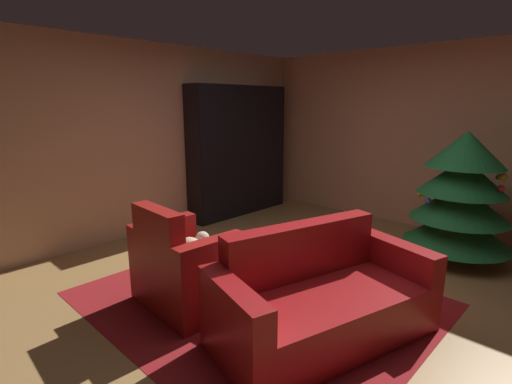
{
  "coord_description": "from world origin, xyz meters",
  "views": [
    {
      "loc": [
        2.04,
        -2.69,
        1.78
      ],
      "look_at": [
        -0.49,
        -0.05,
        0.92
      ],
      "focal_mm": 26.81,
      "sensor_mm": 36.0,
      "label": 1
    }
  ],
  "objects_px": {
    "coffee_table": "(264,259)",
    "armchair_red": "(184,270)",
    "bottle_on_table": "(279,250)",
    "decorated_tree": "(461,196)",
    "couch_red": "(321,301)",
    "bookshelf_unit": "(245,152)",
    "book_stack_on_table": "(263,247)"
  },
  "relations": [
    {
      "from": "couch_red",
      "to": "bottle_on_table",
      "type": "height_order",
      "value": "couch_red"
    },
    {
      "from": "book_stack_on_table",
      "to": "bottle_on_table",
      "type": "distance_m",
      "value": 0.28
    },
    {
      "from": "couch_red",
      "to": "book_stack_on_table",
      "type": "height_order",
      "value": "couch_red"
    },
    {
      "from": "armchair_red",
      "to": "coffee_table",
      "type": "xyz_separation_m",
      "value": [
        0.49,
        0.52,
        0.08
      ]
    },
    {
      "from": "coffee_table",
      "to": "decorated_tree",
      "type": "distance_m",
      "value": 2.49
    },
    {
      "from": "armchair_red",
      "to": "couch_red",
      "type": "xyz_separation_m",
      "value": [
        1.14,
        0.46,
        -0.05
      ]
    },
    {
      "from": "bookshelf_unit",
      "to": "bottle_on_table",
      "type": "relative_size",
      "value": 6.48
    },
    {
      "from": "armchair_red",
      "to": "decorated_tree",
      "type": "height_order",
      "value": "decorated_tree"
    },
    {
      "from": "book_stack_on_table",
      "to": "bookshelf_unit",
      "type": "bearing_deg",
      "value": 138.41
    },
    {
      "from": "armchair_red",
      "to": "book_stack_on_table",
      "type": "height_order",
      "value": "armchair_red"
    },
    {
      "from": "bookshelf_unit",
      "to": "decorated_tree",
      "type": "relative_size",
      "value": 1.38
    },
    {
      "from": "armchair_red",
      "to": "decorated_tree",
      "type": "bearing_deg",
      "value": 63.48
    },
    {
      "from": "bookshelf_unit",
      "to": "couch_red",
      "type": "relative_size",
      "value": 1.09
    },
    {
      "from": "armchair_red",
      "to": "bottle_on_table",
      "type": "xyz_separation_m",
      "value": [
        0.7,
        0.48,
        0.24
      ]
    },
    {
      "from": "couch_red",
      "to": "bookshelf_unit",
      "type": "bearing_deg",
      "value": 144.73
    },
    {
      "from": "bottle_on_table",
      "to": "decorated_tree",
      "type": "xyz_separation_m",
      "value": [
        0.71,
        2.33,
        0.17
      ]
    },
    {
      "from": "armchair_red",
      "to": "bottle_on_table",
      "type": "height_order",
      "value": "armchair_red"
    },
    {
      "from": "bookshelf_unit",
      "to": "coffee_table",
      "type": "height_order",
      "value": "bookshelf_unit"
    },
    {
      "from": "decorated_tree",
      "to": "armchair_red",
      "type": "bearing_deg",
      "value": -116.52
    },
    {
      "from": "bookshelf_unit",
      "to": "coffee_table",
      "type": "distance_m",
      "value": 3.1
    },
    {
      "from": "bookshelf_unit",
      "to": "decorated_tree",
      "type": "distance_m",
      "value": 3.22
    },
    {
      "from": "coffee_table",
      "to": "decorated_tree",
      "type": "height_order",
      "value": "decorated_tree"
    },
    {
      "from": "couch_red",
      "to": "book_stack_on_table",
      "type": "distance_m",
      "value": 0.74
    },
    {
      "from": "decorated_tree",
      "to": "bookshelf_unit",
      "type": "bearing_deg",
      "value": -174.98
    },
    {
      "from": "armchair_red",
      "to": "decorated_tree",
      "type": "xyz_separation_m",
      "value": [
        1.41,
        2.82,
        0.41
      ]
    },
    {
      "from": "bottle_on_table",
      "to": "decorated_tree",
      "type": "bearing_deg",
      "value": 73.11
    },
    {
      "from": "coffee_table",
      "to": "armchair_red",
      "type": "bearing_deg",
      "value": -132.83
    },
    {
      "from": "bookshelf_unit",
      "to": "book_stack_on_table",
      "type": "relative_size",
      "value": 9.97
    },
    {
      "from": "armchair_red",
      "to": "bottle_on_table",
      "type": "relative_size",
      "value": 3.0
    },
    {
      "from": "bookshelf_unit",
      "to": "couch_red",
      "type": "height_order",
      "value": "bookshelf_unit"
    },
    {
      "from": "bookshelf_unit",
      "to": "coffee_table",
      "type": "relative_size",
      "value": 2.61
    },
    {
      "from": "coffee_table",
      "to": "book_stack_on_table",
      "type": "distance_m",
      "value": 0.11
    }
  ]
}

